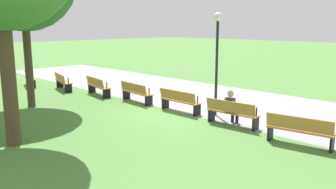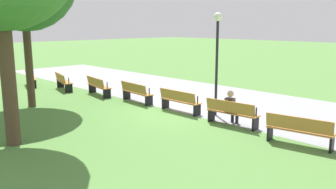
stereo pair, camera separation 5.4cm
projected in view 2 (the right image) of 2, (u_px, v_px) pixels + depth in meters
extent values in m
plane|color=#54843D|center=(181.00, 112.00, 13.91)|extent=(120.00, 120.00, 0.00)
cube|color=#939399|center=(226.00, 101.00, 15.97)|extent=(34.97, 6.22, 0.01)
cube|color=#B27538|center=(31.00, 78.00, 19.72)|extent=(1.88, 1.01, 0.04)
cube|color=#B27538|center=(27.00, 74.00, 19.59)|extent=(1.78, 0.69, 0.40)
cube|color=black|center=(30.00, 80.00, 20.53)|extent=(0.18, 0.37, 0.43)
cylinder|color=black|center=(30.00, 73.00, 20.46)|extent=(0.06, 0.06, 0.30)
cube|color=black|center=(33.00, 84.00, 19.00)|extent=(0.18, 0.37, 0.43)
cylinder|color=black|center=(33.00, 77.00, 18.94)|extent=(0.06, 0.06, 0.30)
cube|color=#B27538|center=(64.00, 82.00, 18.50)|extent=(1.89, 0.88, 0.04)
cube|color=#B27538|center=(60.00, 77.00, 18.35)|extent=(1.81, 0.55, 0.40)
cube|color=black|center=(61.00, 84.00, 19.27)|extent=(0.15, 0.38, 0.43)
cylinder|color=black|center=(60.00, 76.00, 19.20)|extent=(0.05, 0.05, 0.30)
cube|color=black|center=(69.00, 88.00, 17.81)|extent=(0.15, 0.38, 0.43)
cylinder|color=black|center=(69.00, 81.00, 17.75)|extent=(0.05, 0.05, 0.30)
cube|color=#B27538|center=(99.00, 86.00, 17.10)|extent=(1.89, 0.73, 0.04)
cube|color=#B27538|center=(95.00, 82.00, 16.94)|extent=(1.83, 0.40, 0.40)
cube|color=black|center=(92.00, 88.00, 17.84)|extent=(0.12, 0.38, 0.43)
cylinder|color=black|center=(92.00, 81.00, 17.77)|extent=(0.05, 0.05, 0.30)
cube|color=black|center=(107.00, 94.00, 16.45)|extent=(0.12, 0.38, 0.43)
cylinder|color=black|center=(107.00, 85.00, 16.39)|extent=(0.05, 0.05, 0.30)
cube|color=#B27538|center=(137.00, 92.00, 15.54)|extent=(1.87, 0.59, 0.04)
cube|color=#B27538|center=(133.00, 88.00, 15.36)|extent=(1.84, 0.26, 0.40)
cube|color=black|center=(127.00, 95.00, 16.23)|extent=(0.09, 0.38, 0.43)
cylinder|color=black|center=(127.00, 86.00, 16.17)|extent=(0.05, 0.05, 0.30)
cube|color=black|center=(149.00, 101.00, 14.93)|extent=(0.09, 0.38, 0.43)
cylinder|color=black|center=(149.00, 92.00, 14.87)|extent=(0.05, 0.05, 0.30)
cube|color=#B27538|center=(181.00, 101.00, 13.82)|extent=(1.84, 0.44, 0.04)
cube|color=#B27538|center=(177.00, 96.00, 13.63)|extent=(1.84, 0.10, 0.40)
cube|color=black|center=(165.00, 103.00, 14.47)|extent=(0.06, 0.37, 0.43)
cylinder|color=black|center=(166.00, 94.00, 14.40)|extent=(0.04, 0.04, 0.30)
cube|color=black|center=(197.00, 110.00, 13.26)|extent=(0.06, 0.37, 0.43)
cylinder|color=black|center=(198.00, 100.00, 13.20)|extent=(0.04, 0.04, 0.30)
cube|color=#B27538|center=(233.00, 113.00, 11.96)|extent=(1.87, 0.59, 0.04)
cube|color=#B27538|center=(230.00, 107.00, 11.76)|extent=(1.84, 0.26, 0.40)
cube|color=black|center=(211.00, 115.00, 12.56)|extent=(0.09, 0.38, 0.43)
cylinder|color=black|center=(212.00, 104.00, 12.49)|extent=(0.05, 0.05, 0.30)
cube|color=black|center=(255.00, 124.00, 11.45)|extent=(0.09, 0.38, 0.43)
cylinder|color=black|center=(256.00, 112.00, 11.39)|extent=(0.05, 0.05, 0.30)
cube|color=#B27538|center=(300.00, 130.00, 9.96)|extent=(1.89, 0.73, 0.04)
cube|color=#B27538|center=(298.00, 124.00, 9.76)|extent=(1.83, 0.40, 0.40)
cube|color=black|center=(270.00, 133.00, 10.51)|extent=(0.12, 0.38, 0.43)
cylinder|color=black|center=(271.00, 120.00, 10.45)|extent=(0.05, 0.05, 0.30)
cube|color=black|center=(332.00, 144.00, 9.51)|extent=(0.12, 0.38, 0.43)
cylinder|color=black|center=(333.00, 130.00, 9.45)|extent=(0.05, 0.05, 0.30)
cube|color=#4C4238|center=(230.00, 105.00, 11.96)|extent=(0.34, 0.23, 0.50)
sphere|color=tan|center=(230.00, 94.00, 11.90)|extent=(0.22, 0.22, 0.22)
cylinder|color=#23232D|center=(230.00, 111.00, 12.21)|extent=(0.16, 0.37, 0.13)
cylinder|color=#23232D|center=(232.00, 116.00, 12.38)|extent=(0.12, 0.12, 0.43)
cylinder|color=#23232D|center=(235.00, 112.00, 12.09)|extent=(0.16, 0.37, 0.13)
cylinder|color=#23232D|center=(237.00, 117.00, 12.27)|extent=(0.12, 0.12, 0.43)
cylinder|color=#4C3828|center=(8.00, 76.00, 9.77)|extent=(0.40, 0.40, 3.96)
cylinder|color=#4C3828|center=(29.00, 61.00, 14.47)|extent=(0.31, 0.31, 3.85)
cylinder|color=black|center=(217.00, 69.00, 13.07)|extent=(0.10, 0.10, 3.53)
sphere|color=white|center=(218.00, 17.00, 12.70)|extent=(0.32, 0.32, 0.32)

